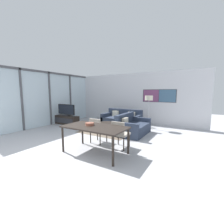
{
  "coord_description": "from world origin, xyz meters",
  "views": [
    {
      "loc": [
        3.51,
        -2.21,
        1.72
      ],
      "look_at": [
        0.47,
        2.86,
        0.95
      ],
      "focal_mm": 24.0,
      "sensor_mm": 36.0,
      "label": 1
    }
  ],
  "objects_px": {
    "tv_console": "(67,120)",
    "coffee_table": "(107,125)",
    "dining_chair_left": "(97,129)",
    "dining_chair_centre": "(120,133)",
    "fruit_bowl": "(90,124)",
    "sofa_side": "(132,127)",
    "sofa_main": "(122,120)",
    "dining_table": "(95,129)",
    "floor_lamp": "(149,100)",
    "television": "(66,110)"
  },
  "relations": [
    {
      "from": "coffee_table",
      "to": "floor_lamp",
      "type": "relative_size",
      "value": 0.57
    },
    {
      "from": "tv_console",
      "to": "sofa_main",
      "type": "distance_m",
      "value": 3.02
    },
    {
      "from": "dining_chair_centre",
      "to": "sofa_main",
      "type": "bearing_deg",
      "value": 115.93
    },
    {
      "from": "dining_table",
      "to": "floor_lamp",
      "type": "xyz_separation_m",
      "value": [
        0.39,
        3.7,
        0.65
      ]
    },
    {
      "from": "sofa_main",
      "to": "coffee_table",
      "type": "relative_size",
      "value": 2.22
    },
    {
      "from": "sofa_main",
      "to": "floor_lamp",
      "type": "distance_m",
      "value": 1.76
    },
    {
      "from": "television",
      "to": "fruit_bowl",
      "type": "height_order",
      "value": "television"
    },
    {
      "from": "tv_console",
      "to": "dining_chair_left",
      "type": "height_order",
      "value": "dining_chair_left"
    },
    {
      "from": "dining_table",
      "to": "dining_chair_centre",
      "type": "xyz_separation_m",
      "value": [
        0.44,
        0.67,
        -0.21
      ]
    },
    {
      "from": "sofa_main",
      "to": "dining_chair_left",
      "type": "bearing_deg",
      "value": -79.13
    },
    {
      "from": "coffee_table",
      "to": "television",
      "type": "bearing_deg",
      "value": 177.92
    },
    {
      "from": "fruit_bowl",
      "to": "sofa_side",
      "type": "bearing_deg",
      "value": 82.51
    },
    {
      "from": "dining_chair_left",
      "to": "fruit_bowl",
      "type": "distance_m",
      "value": 0.79
    },
    {
      "from": "sofa_side",
      "to": "coffee_table",
      "type": "height_order",
      "value": "sofa_side"
    },
    {
      "from": "tv_console",
      "to": "coffee_table",
      "type": "bearing_deg",
      "value": -2.07
    },
    {
      "from": "coffee_table",
      "to": "dining_table",
      "type": "height_order",
      "value": "dining_table"
    },
    {
      "from": "tv_console",
      "to": "sofa_main",
      "type": "xyz_separation_m",
      "value": [
        2.7,
        1.35,
        0.03
      ]
    },
    {
      "from": "fruit_bowl",
      "to": "dining_table",
      "type": "bearing_deg",
      "value": -9.95
    },
    {
      "from": "coffee_table",
      "to": "fruit_bowl",
      "type": "bearing_deg",
      "value": -69.88
    },
    {
      "from": "floor_lamp",
      "to": "tv_console",
      "type": "bearing_deg",
      "value": -161.26
    },
    {
      "from": "fruit_bowl",
      "to": "floor_lamp",
      "type": "bearing_deg",
      "value": 80.73
    },
    {
      "from": "dining_chair_centre",
      "to": "dining_chair_left",
      "type": "bearing_deg",
      "value": 177.05
    },
    {
      "from": "floor_lamp",
      "to": "television",
      "type": "bearing_deg",
      "value": -161.27
    },
    {
      "from": "dining_table",
      "to": "dining_chair_centre",
      "type": "relative_size",
      "value": 2.12
    },
    {
      "from": "coffee_table",
      "to": "dining_chair_centre",
      "type": "bearing_deg",
      "value": -46.65
    },
    {
      "from": "sofa_main",
      "to": "dining_table",
      "type": "xyz_separation_m",
      "value": [
        1.01,
        -3.66,
        0.43
      ]
    },
    {
      "from": "floor_lamp",
      "to": "dining_chair_centre",
      "type": "bearing_deg",
      "value": -88.89
    },
    {
      "from": "coffee_table",
      "to": "dining_chair_left",
      "type": "bearing_deg",
      "value": -69.28
    },
    {
      "from": "tv_console",
      "to": "sofa_side",
      "type": "bearing_deg",
      "value": 1.26
    },
    {
      "from": "sofa_main",
      "to": "dining_chair_left",
      "type": "relative_size",
      "value": 2.33
    },
    {
      "from": "dining_chair_left",
      "to": "fruit_bowl",
      "type": "height_order",
      "value": "dining_chair_left"
    },
    {
      "from": "dining_chair_left",
      "to": "floor_lamp",
      "type": "xyz_separation_m",
      "value": [
        0.83,
        2.98,
        0.85
      ]
    },
    {
      "from": "tv_console",
      "to": "dining_chair_centre",
      "type": "height_order",
      "value": "dining_chair_centre"
    },
    {
      "from": "dining_chair_centre",
      "to": "floor_lamp",
      "type": "distance_m",
      "value": 3.14
    },
    {
      "from": "sofa_side",
      "to": "coffee_table",
      "type": "bearing_deg",
      "value": 99.3
    },
    {
      "from": "fruit_bowl",
      "to": "floor_lamp",
      "type": "height_order",
      "value": "floor_lamp"
    },
    {
      "from": "dining_table",
      "to": "dining_chair_left",
      "type": "bearing_deg",
      "value": 121.71
    },
    {
      "from": "sofa_side",
      "to": "floor_lamp",
      "type": "height_order",
      "value": "floor_lamp"
    },
    {
      "from": "sofa_side",
      "to": "dining_table",
      "type": "height_order",
      "value": "sofa_side"
    },
    {
      "from": "dining_table",
      "to": "dining_chair_left",
      "type": "height_order",
      "value": "dining_chair_left"
    },
    {
      "from": "television",
      "to": "sofa_main",
      "type": "bearing_deg",
      "value": 26.61
    },
    {
      "from": "dining_table",
      "to": "tv_console",
      "type": "bearing_deg",
      "value": 148.07
    },
    {
      "from": "tv_console",
      "to": "dining_chair_left",
      "type": "xyz_separation_m",
      "value": [
        3.26,
        -1.59,
        0.26
      ]
    },
    {
      "from": "coffee_table",
      "to": "dining_chair_left",
      "type": "relative_size",
      "value": 1.05
    },
    {
      "from": "tv_console",
      "to": "dining_table",
      "type": "xyz_separation_m",
      "value": [
        3.71,
        -2.31,
        0.47
      ]
    },
    {
      "from": "television",
      "to": "sofa_side",
      "type": "xyz_separation_m",
      "value": [
        3.8,
        0.08,
        -0.51
      ]
    },
    {
      "from": "television",
      "to": "floor_lamp",
      "type": "distance_m",
      "value": 4.36
    },
    {
      "from": "dining_chair_left",
      "to": "dining_chair_centre",
      "type": "distance_m",
      "value": 0.89
    },
    {
      "from": "tv_console",
      "to": "floor_lamp",
      "type": "height_order",
      "value": "floor_lamp"
    },
    {
      "from": "television",
      "to": "sofa_side",
      "type": "relative_size",
      "value": 0.77
    }
  ]
}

